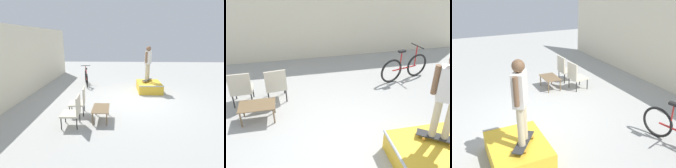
# 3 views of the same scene
# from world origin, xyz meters

# --- Properties ---
(ground_plane) EXTENTS (24.00, 24.00, 0.00)m
(ground_plane) POSITION_xyz_m (0.00, 0.00, 0.00)
(ground_plane) COLOR #A8A8A3
(house_wall_back) EXTENTS (12.00, 0.06, 3.00)m
(house_wall_back) POSITION_xyz_m (0.00, 4.64, 1.50)
(house_wall_back) COLOR beige
(house_wall_back) RESTS_ON ground_plane
(skate_ramp_box) EXTENTS (1.41, 1.10, 0.45)m
(skate_ramp_box) POSITION_xyz_m (1.50, -0.84, 0.21)
(skate_ramp_box) COLOR gold
(skate_ramp_box) RESTS_ON ground_plane
(skateboard_on_ramp) EXTENTS (0.73, 0.60, 0.07)m
(skateboard_on_ramp) POSITION_xyz_m (1.67, -0.76, 0.51)
(skateboard_on_ramp) COLOR #2D2D2D
(skateboard_on_ramp) RESTS_ON skate_ramp_box
(person_skater) EXTENTS (0.50, 0.37, 1.61)m
(person_skater) POSITION_xyz_m (1.67, -0.76, 1.46)
(person_skater) COLOR #C6B793
(person_skater) RESTS_ON skateboard_on_ramp
(coffee_table) EXTENTS (0.82, 0.52, 0.41)m
(coffee_table) POSITION_xyz_m (-1.68, 1.18, 0.35)
(coffee_table) COLOR brown
(coffee_table) RESTS_ON ground_plane
(patio_chair_left) EXTENTS (0.54, 0.54, 0.93)m
(patio_chair_left) POSITION_xyz_m (-2.09, 1.93, 0.49)
(patio_chair_left) COLOR black
(patio_chair_left) RESTS_ON ground_plane
(patio_chair_right) EXTENTS (0.58, 0.58, 0.93)m
(patio_chair_right) POSITION_xyz_m (-1.25, 1.93, 0.49)
(patio_chair_right) COLOR black
(patio_chair_right) RESTS_ON ground_plane
(bicycle) EXTENTS (1.65, 0.58, 1.02)m
(bicycle) POSITION_xyz_m (2.51, 2.39, 0.39)
(bicycle) COLOR black
(bicycle) RESTS_ON ground_plane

